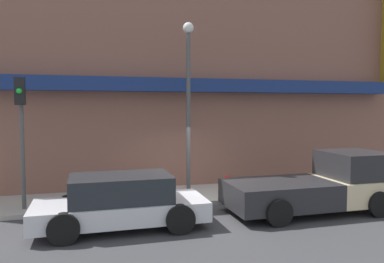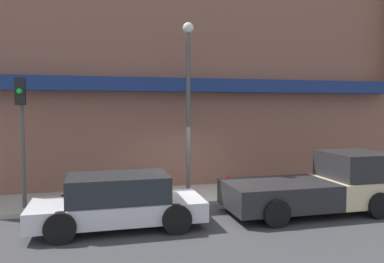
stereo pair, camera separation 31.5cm
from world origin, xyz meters
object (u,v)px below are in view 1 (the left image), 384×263
at_px(fire_hydrant, 227,184).
at_px(pickup_truck, 321,185).
at_px(street_lamp, 188,89).
at_px(parked_car, 121,202).
at_px(traffic_light, 21,120).

bearing_deg(fire_hydrant, pickup_truck, -48.99).
bearing_deg(pickup_truck, fire_hydrant, 131.13).
bearing_deg(street_lamp, parked_car, -136.05).
bearing_deg(pickup_truck, traffic_light, 166.59).
distance_m(pickup_truck, traffic_light, 9.19).
bearing_deg(pickup_truck, parked_car, -179.88).
height_order(pickup_truck, fire_hydrant, pickup_truck).
xyz_separation_m(pickup_truck, traffic_light, (-8.72, 2.10, 2.02)).
xyz_separation_m(fire_hydrant, traffic_light, (-6.59, -0.35, 2.36)).
relative_size(pickup_truck, parked_car, 1.16).
height_order(pickup_truck, street_lamp, street_lamp).
distance_m(parked_car, street_lamp, 4.61).
xyz_separation_m(pickup_truck, fire_hydrant, (-2.13, 2.45, -0.34)).
relative_size(parked_car, street_lamp, 0.76).
height_order(pickup_truck, parked_car, pickup_truck).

